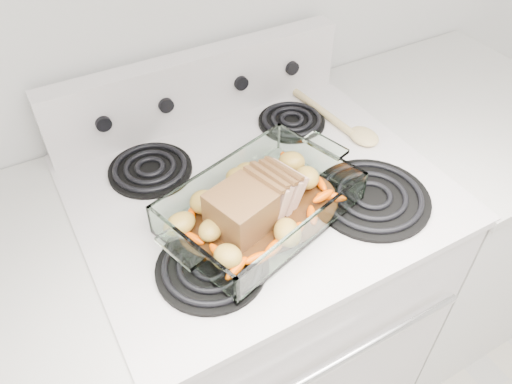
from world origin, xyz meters
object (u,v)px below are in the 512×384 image
baking_dish (261,208)px  pork_roast (248,202)px  counter_right (431,222)px  electric_range (257,302)px

baking_dish → pork_roast: pork_roast is taller
counter_right → pork_roast: (-0.74, -0.09, 0.53)m
baking_dish → pork_roast: 0.04m
baking_dish → pork_roast: size_ratio=1.86×
electric_range → counter_right: 0.67m
counter_right → baking_dish: baking_dish is taller
electric_range → pork_roast: bearing=-128.3°
counter_right → electric_range: bearing=179.9°
baking_dish → pork_roast: bearing=163.6°
electric_range → baking_dish: size_ratio=2.98×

